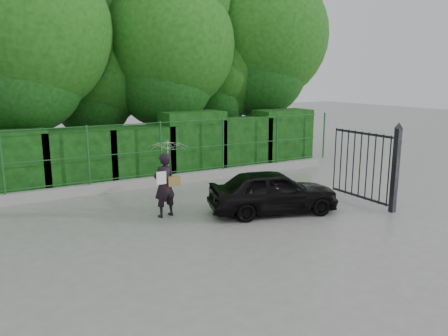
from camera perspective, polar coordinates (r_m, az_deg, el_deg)
ground at (r=10.37m, az=-1.03°, el=-7.78°), size 80.00×80.00×0.00m
kerb at (r=14.29m, az=-9.62°, el=-1.82°), size 14.00×0.25×0.30m
fence at (r=14.16m, az=-8.92°, el=2.42°), size 14.13×0.06×1.80m
hedge at (r=15.08m, az=-10.70°, el=2.23°), size 14.20×1.20×2.28m
trees at (r=17.37m, az=-10.23°, el=15.40°), size 17.10×6.15×8.08m
gate at (r=12.34m, az=19.80°, el=0.42°), size 0.22×2.33×2.36m
woman at (r=11.02m, az=-7.41°, el=0.21°), size 1.00×1.02×1.93m
car at (r=11.40m, az=6.43°, el=-3.04°), size 3.58×2.19×1.14m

